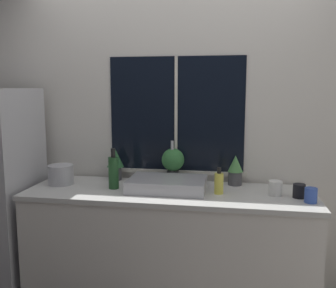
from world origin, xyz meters
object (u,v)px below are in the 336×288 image
at_px(soap_bottle, 219,183).
at_px(bottle_tall, 114,172).
at_px(potted_plant_center, 173,162).
at_px(mug_black, 299,191).
at_px(potted_plant_left, 115,162).
at_px(kettle, 61,174).
at_px(potted_plant_right, 235,170).
at_px(sink, 168,184).
at_px(mug_white, 275,188).
at_px(mug_blue, 311,195).

relative_size(soap_bottle, bottle_tall, 0.63).
height_order(potted_plant_center, mug_black, potted_plant_center).
xyz_separation_m(potted_plant_left, mug_black, (1.41, -0.28, -0.10)).
height_order(potted_plant_center, kettle, potted_plant_center).
distance_m(potted_plant_center, soap_bottle, 0.47).
distance_m(bottle_tall, mug_black, 1.34).
distance_m(potted_plant_right, soap_bottle, 0.30).
bearing_deg(sink, mug_white, -0.54).
relative_size(potted_plant_left, kettle, 1.32).
height_order(sink, potted_plant_left, sink).
height_order(potted_plant_center, mug_white, potted_plant_center).
relative_size(potted_plant_right, kettle, 1.19).
bearing_deg(bottle_tall, mug_white, 0.78).
height_order(soap_bottle, bottle_tall, bottle_tall).
xyz_separation_m(bottle_tall, kettle, (-0.45, 0.05, -0.05)).
bearing_deg(bottle_tall, sink, 3.29).
distance_m(sink, soap_bottle, 0.38).
height_order(bottle_tall, mug_blue, bottle_tall).
relative_size(potted_plant_center, potted_plant_right, 1.17).
distance_m(mug_white, mug_black, 0.16).
bearing_deg(soap_bottle, mug_black, -0.79).
distance_m(soap_bottle, mug_black, 0.55).
xyz_separation_m(bottle_tall, mug_black, (1.34, -0.02, -0.08)).
relative_size(soap_bottle, kettle, 0.97).
relative_size(sink, mug_blue, 5.68).
bearing_deg(potted_plant_right, mug_blue, -37.70).
height_order(bottle_tall, mug_white, bottle_tall).
bearing_deg(bottle_tall, mug_black, -0.67).
bearing_deg(potted_plant_center, mug_blue, -21.12).
distance_m(bottle_tall, mug_white, 1.19).
height_order(potted_plant_center, mug_blue, potted_plant_center).
relative_size(potted_plant_left, potted_plant_center, 0.94).
distance_m(potted_plant_left, mug_white, 1.28).
height_order(potted_plant_left, mug_black, potted_plant_left).
height_order(potted_plant_right, kettle, potted_plant_right).
height_order(sink, mug_blue, sink).
xyz_separation_m(soap_bottle, bottle_tall, (-0.79, 0.01, 0.05)).
bearing_deg(potted_plant_right, mug_black, -32.50).
distance_m(potted_plant_center, mug_blue, 1.07).
bearing_deg(sink, bottle_tall, -176.71).
distance_m(potted_plant_right, mug_blue, 0.63).
bearing_deg(sink, kettle, 177.94).
bearing_deg(potted_plant_left, sink, -26.51).
height_order(sink, mug_black, sink).
relative_size(potted_plant_center, mug_black, 2.84).
relative_size(potted_plant_left, mug_blue, 2.60).
relative_size(sink, potted_plant_right, 2.42).
xyz_separation_m(mug_blue, kettle, (-1.85, 0.17, 0.03)).
bearing_deg(soap_bottle, sink, 175.23).
xyz_separation_m(sink, mug_blue, (0.99, -0.14, 0.00)).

